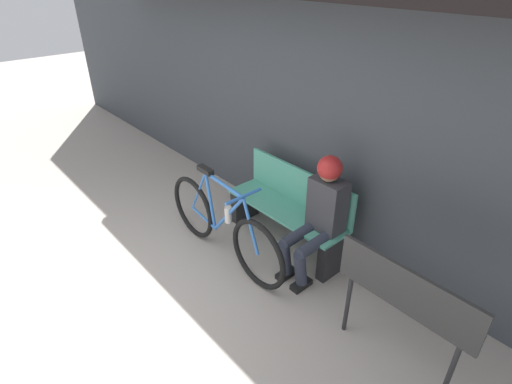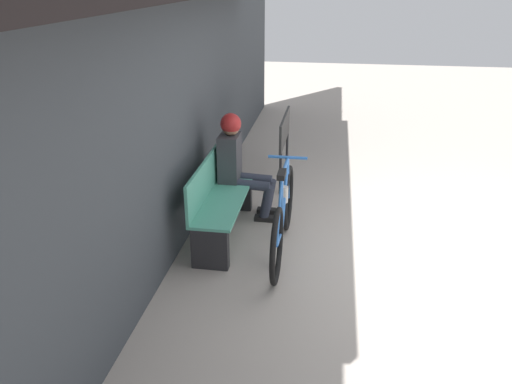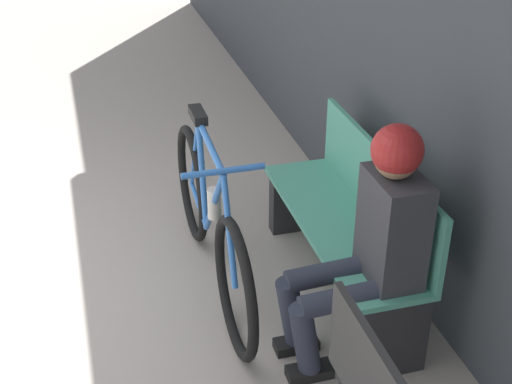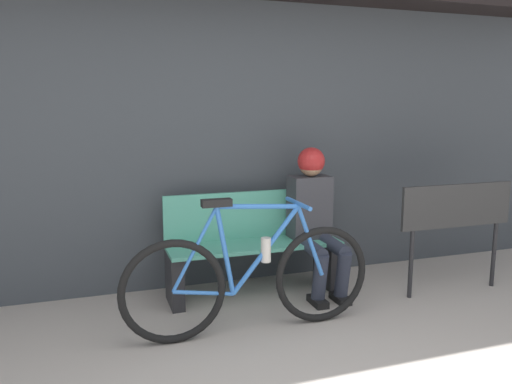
{
  "view_description": "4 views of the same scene",
  "coord_description": "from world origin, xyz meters",
  "px_view_note": "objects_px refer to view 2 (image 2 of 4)",
  "views": [
    {
      "loc": [
        2.68,
        -0.29,
        2.7
      ],
      "look_at": [
        0.13,
        1.95,
        0.73
      ],
      "focal_mm": 28.0,
      "sensor_mm": 36.0,
      "label": 1
    },
    {
      "loc": [
        -4.45,
        1.21,
        2.6
      ],
      "look_at": [
        0.13,
        1.93,
        0.57
      ],
      "focal_mm": 35.0,
      "sensor_mm": 36.0,
      "label": 2
    },
    {
      "loc": [
        3.19,
        0.99,
        2.45
      ],
      "look_at": [
        0.13,
        1.84,
        0.64
      ],
      "focal_mm": 50.0,
      "sensor_mm": 36.0,
      "label": 3
    },
    {
      "loc": [
        -1.03,
        -1.49,
        1.56
      ],
      "look_at": [
        0.16,
        2.06,
        0.91
      ],
      "focal_mm": 35.0,
      "sensor_mm": 36.0,
      "label": 4
    }
  ],
  "objects_px": {
    "bicycle": "(283,217)",
    "person_seated": "(238,159)",
    "park_bench_near": "(220,202)",
    "signboard": "(285,133)"
  },
  "relations": [
    {
      "from": "park_bench_near",
      "to": "signboard",
      "type": "height_order",
      "value": "signboard"
    },
    {
      "from": "bicycle",
      "to": "person_seated",
      "type": "relative_size",
      "value": 1.47
    },
    {
      "from": "park_bench_near",
      "to": "person_seated",
      "type": "bearing_deg",
      "value": -12.22
    },
    {
      "from": "park_bench_near",
      "to": "bicycle",
      "type": "relative_size",
      "value": 0.8
    },
    {
      "from": "bicycle",
      "to": "signboard",
      "type": "relative_size",
      "value": 1.69
    },
    {
      "from": "signboard",
      "to": "park_bench_near",
      "type": "bearing_deg",
      "value": 162.22
    },
    {
      "from": "park_bench_near",
      "to": "person_seated",
      "type": "xyz_separation_m",
      "value": [
        0.51,
        -0.11,
        0.31
      ]
    },
    {
      "from": "park_bench_near",
      "to": "person_seated",
      "type": "distance_m",
      "value": 0.6
    },
    {
      "from": "bicycle",
      "to": "person_seated",
      "type": "xyz_separation_m",
      "value": [
        0.75,
        0.59,
        0.31
      ]
    },
    {
      "from": "signboard",
      "to": "person_seated",
      "type": "bearing_deg",
      "value": 159.79
    }
  ]
}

